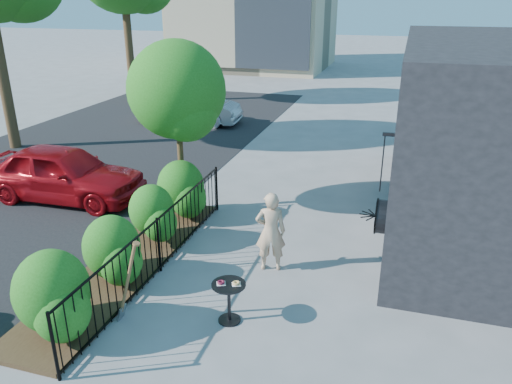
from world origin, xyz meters
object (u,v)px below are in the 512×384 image
(car_silver, at_px, (189,107))
(car_red, at_px, (63,173))
(cafe_table, at_px, (229,295))
(woman, at_px, (271,232))
(shovel, at_px, (127,286))
(patio_tree, at_px, (179,96))

(car_silver, bearing_deg, car_red, 177.22)
(car_silver, bearing_deg, cafe_table, -157.80)
(woman, distance_m, car_silver, 11.82)
(shovel, relative_size, car_silver, 0.36)
(patio_tree, relative_size, car_silver, 0.96)
(woman, xyz_separation_m, shovel, (-1.72, -2.23, -0.13))
(woman, bearing_deg, car_silver, -74.75)
(cafe_table, relative_size, woman, 0.47)
(patio_tree, height_order, car_red, patio_tree)
(patio_tree, xyz_separation_m, woman, (2.69, -2.07, -1.99))
(woman, bearing_deg, patio_tree, -53.36)
(shovel, bearing_deg, cafe_table, 16.62)
(shovel, distance_m, car_red, 5.85)
(woman, xyz_separation_m, car_red, (-5.90, 1.86, -0.08))
(car_red, height_order, car_silver, car_red)
(cafe_table, distance_m, shovel, 1.60)
(patio_tree, height_order, cafe_table, patio_tree)
(cafe_table, xyz_separation_m, car_silver, (-5.91, 11.90, 0.20))
(cafe_table, xyz_separation_m, car_red, (-5.70, 3.63, 0.23))
(patio_tree, relative_size, car_red, 0.96)
(car_red, bearing_deg, patio_tree, -87.57)
(cafe_table, distance_m, woman, 1.81)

